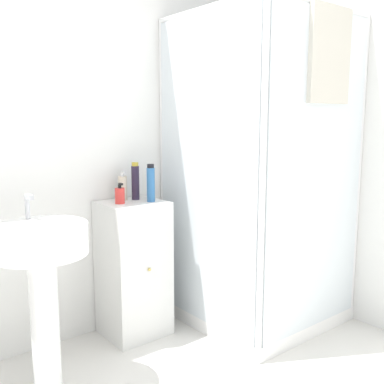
% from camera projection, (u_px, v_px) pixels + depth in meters
% --- Properties ---
extents(wall_back, '(6.40, 0.06, 2.50)m').
position_uv_depth(wall_back, '(60.00, 142.00, 2.70)').
color(wall_back, white).
rests_on(wall_back, ground_plane).
extents(shower_enclosure, '(0.97, 1.00, 2.05)m').
position_uv_depth(shower_enclosure, '(259.00, 246.00, 3.04)').
color(shower_enclosure, white).
rests_on(shower_enclosure, ground_plane).
extents(vanity_cabinet, '(0.39, 0.38, 0.87)m').
position_uv_depth(vanity_cabinet, '(133.00, 269.00, 2.89)').
color(vanity_cabinet, silver).
rests_on(vanity_cabinet, ground_plane).
extents(sink, '(0.46, 0.46, 1.01)m').
position_uv_depth(sink, '(42.00, 266.00, 2.22)').
color(sink, white).
rests_on(sink, ground_plane).
extents(soap_dispenser, '(0.06, 0.06, 0.13)m').
position_uv_depth(soap_dispenser, '(120.00, 195.00, 2.76)').
color(soap_dispenser, red).
rests_on(soap_dispenser, vanity_cabinet).
extents(shampoo_bottle_tall_black, '(0.05, 0.05, 0.24)m').
position_uv_depth(shampoo_bottle_tall_black, '(135.00, 181.00, 2.89)').
color(shampoo_bottle_tall_black, '#281E33').
rests_on(shampoo_bottle_tall_black, vanity_cabinet).
extents(shampoo_bottle_blue, '(0.05, 0.05, 0.24)m').
position_uv_depth(shampoo_bottle_blue, '(151.00, 183.00, 2.81)').
color(shampoo_bottle_blue, '#2D66A3').
rests_on(shampoo_bottle_blue, vanity_cabinet).
extents(lotion_bottle_white, '(0.06, 0.06, 0.18)m').
position_uv_depth(lotion_bottle_white, '(123.00, 188.00, 2.87)').
color(lotion_bottle_white, beige).
rests_on(lotion_bottle_white, vanity_cabinet).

